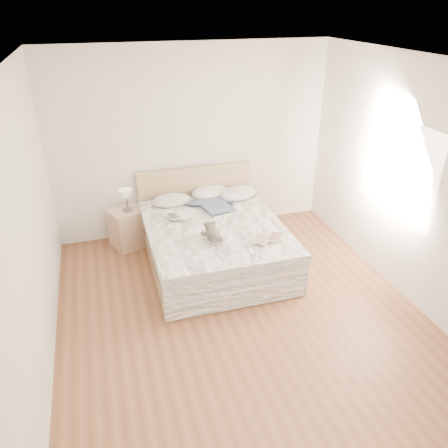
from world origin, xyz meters
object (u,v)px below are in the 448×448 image
(childrens_book, at_px, (268,238))
(table_lamp, at_px, (126,196))
(photo_book, at_px, (179,216))
(nightstand, at_px, (128,228))
(teddy_bear, at_px, (213,238))
(bed, at_px, (213,241))

(childrens_book, bearing_deg, table_lamp, 176.10)
(photo_book, relative_size, childrens_book, 0.88)
(nightstand, xyz_separation_m, childrens_book, (1.55, -1.43, 0.35))
(nightstand, height_order, teddy_bear, teddy_bear)
(bed, bearing_deg, teddy_bear, -104.62)
(table_lamp, distance_m, childrens_book, 2.09)
(childrens_book, relative_size, teddy_bear, 1.19)
(nightstand, xyz_separation_m, table_lamp, (0.02, -0.01, 0.50))
(table_lamp, relative_size, teddy_bear, 1.02)
(childrens_book, bearing_deg, teddy_bear, -155.13)
(photo_book, height_order, teddy_bear, teddy_bear)
(teddy_bear, bearing_deg, bed, 69.87)
(nightstand, bearing_deg, teddy_bear, -54.36)
(photo_book, distance_m, childrens_book, 1.27)
(childrens_book, bearing_deg, bed, 165.88)
(bed, bearing_deg, childrens_book, -52.99)
(bed, height_order, teddy_bear, bed)
(photo_book, bearing_deg, childrens_book, -61.76)
(table_lamp, bearing_deg, teddy_bear, -54.63)
(bed, relative_size, nightstand, 3.83)
(nightstand, distance_m, table_lamp, 0.50)
(table_lamp, relative_size, childrens_book, 0.86)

